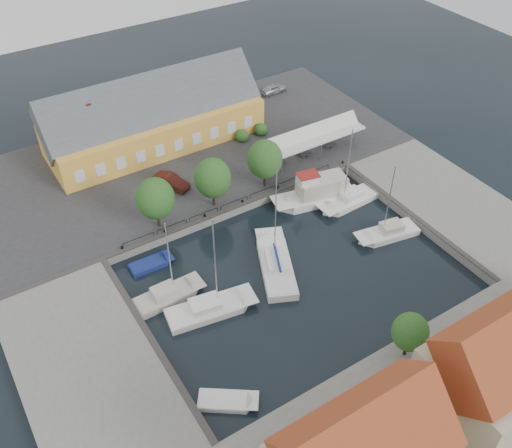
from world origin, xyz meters
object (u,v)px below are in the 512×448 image
(launch_nw, at_px, (151,265))
(trawler, at_px, (317,194))
(car_silver, at_px, (274,89))
(west_boat_c, at_px, (209,310))
(east_boat_a, at_px, (348,202))
(tent_canopy, at_px, (313,136))
(launch_sw, at_px, (227,402))
(center_sailboat, at_px, (276,266))
(west_boat_b, at_px, (168,297))
(car_red, at_px, (171,181))
(east_boat_b, at_px, (388,234))
(warehouse, at_px, (148,120))

(launch_nw, bearing_deg, trawler, -1.13)
(car_silver, bearing_deg, west_boat_c, 137.08)
(car_silver, distance_m, trawler, 25.76)
(west_boat_c, bearing_deg, east_boat_a, 15.15)
(trawler, bearing_deg, tent_canopy, 57.76)
(trawler, relative_size, launch_sw, 2.03)
(tent_canopy, bearing_deg, center_sailboat, -136.81)
(west_boat_b, relative_size, west_boat_c, 0.84)
(trawler, bearing_deg, car_red, 142.90)
(launch_sw, bearing_deg, center_sailboat, 41.95)
(center_sailboat, relative_size, east_boat_b, 1.36)
(west_boat_b, bearing_deg, trawler, 12.22)
(warehouse, distance_m, west_boat_b, 28.04)
(tent_canopy, relative_size, west_boat_c, 1.16)
(car_silver, bearing_deg, trawler, 157.00)
(center_sailboat, bearing_deg, east_boat_b, -10.16)
(center_sailboat, relative_size, trawler, 1.31)
(car_red, xyz_separation_m, west_boat_c, (-5.29, -19.10, -1.51))
(warehouse, xyz_separation_m, car_red, (-2.02, -10.46, -2.66))
(east_boat_b, height_order, launch_sw, east_boat_b)
(car_red, height_order, center_sailboat, center_sailboat)
(tent_canopy, bearing_deg, trawler, -122.24)
(launch_nw, bearing_deg, west_boat_c, -76.03)
(car_red, bearing_deg, east_boat_b, -74.42)
(car_red, xyz_separation_m, east_boat_a, (16.93, -13.08, -1.51))
(warehouse, distance_m, trawler, 24.52)
(tent_canopy, height_order, launch_sw, tent_canopy)
(car_red, distance_m, launch_sw, 30.05)
(west_boat_c, height_order, launch_nw, west_boat_c)
(car_silver, xyz_separation_m, west_boat_b, (-31.63, -28.66, -1.45))
(center_sailboat, bearing_deg, east_boat_a, 18.50)
(trawler, bearing_deg, east_boat_a, -40.41)
(west_boat_c, relative_size, launch_sw, 2.29)
(launch_sw, bearing_deg, trawler, 38.25)
(center_sailboat, distance_m, west_boat_b, 11.70)
(trawler, distance_m, west_boat_c, 21.13)
(warehouse, height_order, trawler, warehouse)
(west_boat_b, bearing_deg, car_red, 62.59)
(east_boat_b, bearing_deg, center_sailboat, 169.84)
(tent_canopy, relative_size, east_boat_b, 1.36)
(west_boat_b, bearing_deg, car_silver, 42.18)
(tent_canopy, distance_m, east_boat_a, 10.41)
(trawler, height_order, launch_nw, trawler)
(trawler, height_order, west_boat_b, west_boat_b)
(east_boat_a, bearing_deg, launch_nw, 173.29)
(car_silver, distance_m, east_boat_a, 27.23)
(trawler, height_order, east_boat_b, east_boat_b)
(warehouse, bearing_deg, west_boat_b, -111.15)
(car_red, height_order, launch_sw, car_red)
(car_silver, relative_size, west_boat_b, 0.41)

